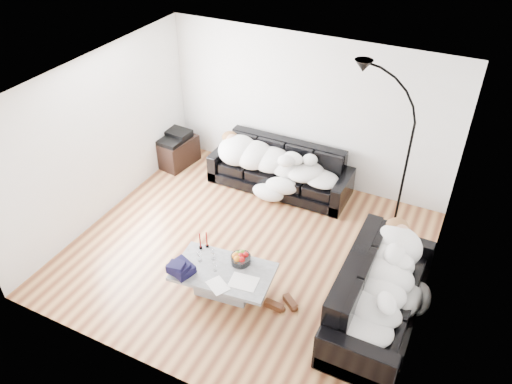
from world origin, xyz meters
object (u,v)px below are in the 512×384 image
at_px(floor_lamp, 405,169).
at_px(fruit_bowl, 241,258).
at_px(wine_glass_c, 215,266).
at_px(candle_left, 200,241).
at_px(sofa_back, 280,168).
at_px(wine_glass_b, 200,256).
at_px(sleeper_back, 279,158).
at_px(wine_glass_a, 213,254).
at_px(av_cabinet, 177,151).
at_px(coffee_table, 224,281).
at_px(sofa_right, 381,292).
at_px(stereo, 175,136).
at_px(candle_right, 207,240).
at_px(sleeper_right, 383,281).
at_px(shoes, 281,303).

bearing_deg(floor_lamp, fruit_bowl, -143.29).
distance_m(wine_glass_c, floor_lamp, 3.04).
xyz_separation_m(wine_glass_c, candle_left, (-0.40, 0.28, 0.06)).
bearing_deg(sofa_back, wine_glass_b, -91.00).
height_order(sleeper_back, fruit_bowl, sleeper_back).
distance_m(sofa_back, wine_glass_c, 2.62).
bearing_deg(wine_glass_a, av_cabinet, 132.78).
relative_size(coffee_table, wine_glass_c, 8.68).
bearing_deg(floor_lamp, sofa_right, -97.70).
height_order(stereo, floor_lamp, floor_lamp).
relative_size(sofa_right, av_cabinet, 2.95).
height_order(candle_right, floor_lamp, floor_lamp).
xyz_separation_m(sleeper_back, wine_glass_b, (-0.04, -2.50, -0.17)).
height_order(av_cabinet, stereo, stereo).
bearing_deg(sofa_right, candle_right, 94.05).
bearing_deg(coffee_table, sofa_back, 97.33).
xyz_separation_m(sleeper_right, coffee_table, (-1.97, -0.47, -0.46)).
bearing_deg(sleeper_back, shoes, -64.87).
distance_m(sofa_right, wine_glass_a, 2.23).
bearing_deg(sofa_right, av_cabinet, 65.54).
distance_m(sofa_back, sleeper_back, 0.23).
relative_size(sleeper_right, av_cabinet, 2.53).
relative_size(candle_left, shoes, 0.62).
height_order(wine_glass_a, wine_glass_c, wine_glass_a).
distance_m(sofa_right, candle_right, 2.41).
distance_m(coffee_table, candle_right, 0.62).
bearing_deg(candle_right, wine_glass_c, -46.56).
xyz_separation_m(wine_glass_a, wine_glass_b, (-0.14, -0.12, -0.00)).
bearing_deg(wine_glass_b, wine_glass_c, -12.87).
bearing_deg(fruit_bowl, candle_right, 173.18).
xyz_separation_m(sofa_back, floor_lamp, (2.08, -0.30, 0.77)).
bearing_deg(floor_lamp, wine_glass_a, -147.68).
height_order(av_cabinet, floor_lamp, floor_lamp).
bearing_deg(wine_glass_a, wine_glass_c, -53.54).
relative_size(sofa_right, fruit_bowl, 7.97).
bearing_deg(wine_glass_a, floor_lamp, 47.03).
bearing_deg(coffee_table, wine_glass_a, 149.94).
bearing_deg(sleeper_back, fruit_bowl, -78.45).
bearing_deg(candle_right, candle_left, -133.44).
distance_m(wine_glass_a, wine_glass_c, 0.22).
relative_size(coffee_table, floor_lamp, 0.56).
bearing_deg(wine_glass_c, shoes, 8.60).
height_order(sofa_back, floor_lamp, floor_lamp).
xyz_separation_m(sleeper_right, candle_right, (-2.40, -0.17, -0.14)).
xyz_separation_m(wine_glass_a, wine_glass_c, (0.13, -0.18, -0.01)).
bearing_deg(sofa_right, fruit_bowl, 97.38).
distance_m(candle_right, shoes, 1.34).
bearing_deg(sofa_right, coffee_table, 103.57).
height_order(sofa_back, stereo, sofa_back).
distance_m(wine_glass_c, candle_right, 0.49).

